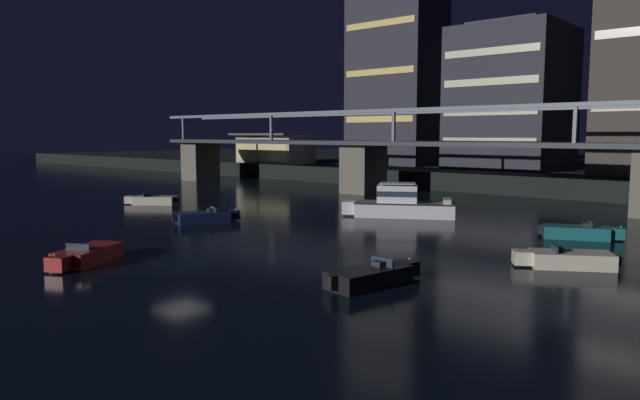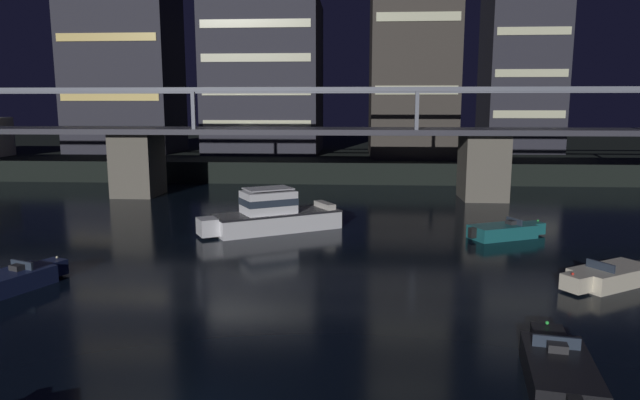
# 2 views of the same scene
# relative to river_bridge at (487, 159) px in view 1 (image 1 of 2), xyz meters

# --- Properties ---
(ground_plane) EXTENTS (400.00, 400.00, 0.00)m
(ground_plane) POSITION_rel_river_bridge_xyz_m (-0.00, -36.04, -4.30)
(ground_plane) COLOR black
(far_riverbank) EXTENTS (240.00, 80.00, 2.20)m
(far_riverbank) POSITION_rel_river_bridge_xyz_m (-0.00, 48.01, -3.20)
(far_riverbank) COLOR black
(far_riverbank) RESTS_ON ground
(river_bridge) EXTENTS (96.49, 6.40, 9.38)m
(river_bridge) POSITION_rel_river_bridge_xyz_m (0.00, 0.00, 0.00)
(river_bridge) COLOR #605B51
(river_bridge) RESTS_ON ground
(tower_west_low) EXTENTS (12.76, 9.13, 34.26)m
(tower_west_low) POSITION_rel_river_bridge_xyz_m (-24.45, 20.57, 14.88)
(tower_west_low) COLOR #282833
(tower_west_low) RESTS_ON far_riverbank
(tower_west_tall) EXTENTS (13.40, 13.75, 18.91)m
(tower_west_tall) POSITION_rel_river_bridge_xyz_m (-7.02, 21.72, 7.20)
(tower_west_tall) COLOR #282833
(tower_west_tall) RESTS_ON far_riverbank
(waterfront_pavilion) EXTENTS (12.40, 7.40, 4.70)m
(waterfront_pavilion) POSITION_rel_river_bridge_xyz_m (-41.65, 11.91, 0.14)
(waterfront_pavilion) COLOR #B2AD9E
(waterfront_pavilion) RESTS_ON far_riverbank
(cabin_cruiser_near_left) EXTENTS (8.93, 6.39, 2.79)m
(cabin_cruiser_near_left) POSITION_rel_river_bridge_xyz_m (-0.99, -13.69, -3.25)
(cabin_cruiser_near_left) COLOR silver
(cabin_cruiser_near_left) RESTS_ON ground
(speedboat_near_center) EXTENTS (5.01, 3.25, 1.16)m
(speedboat_near_center) POSITION_rel_river_bridge_xyz_m (13.35, -14.63, -3.89)
(speedboat_near_center) COLOR #196066
(speedboat_near_center) RESTS_ON ground
(speedboat_near_right) EXTENTS (4.82, 3.74, 1.16)m
(speedboat_near_right) POSITION_rel_river_bridge_xyz_m (15.57, -23.70, -3.89)
(speedboat_near_right) COLOR beige
(speedboat_near_right) RESTS_ON ground
(speedboat_mid_left) EXTENTS (2.46, 5.23, 1.16)m
(speedboat_mid_left) POSITION_rel_river_bridge_xyz_m (10.19, -33.05, -3.89)
(speedboat_mid_left) COLOR black
(speedboat_mid_left) RESTS_ON ground
(speedboat_mid_center) EXTENTS (3.52, 4.89, 1.16)m
(speedboat_mid_center) POSITION_rel_river_bridge_xyz_m (-3.83, -39.25, -3.89)
(speedboat_mid_center) COLOR maroon
(speedboat_mid_center) RESTS_ON ground
(speedboat_mid_right) EXTENTS (3.15, 5.06, 1.16)m
(speedboat_mid_right) POSITION_rel_river_bridge_xyz_m (-10.61, -26.12, -3.89)
(speedboat_mid_right) COLOR #19234C
(speedboat_mid_right) RESTS_ON ground
(speedboat_far_left) EXTENTS (4.68, 4.00, 1.16)m
(speedboat_far_left) POSITION_rel_river_bridge_xyz_m (-23.70, -22.28, -3.89)
(speedboat_far_left) COLOR beige
(speedboat_far_left) RESTS_ON ground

